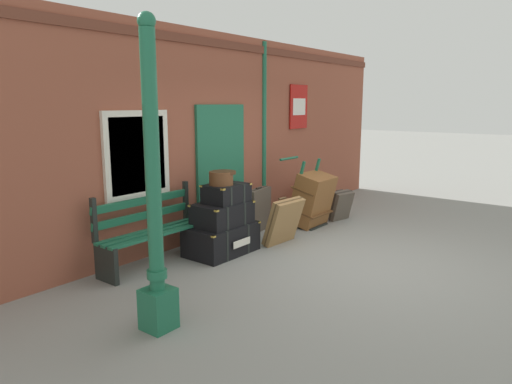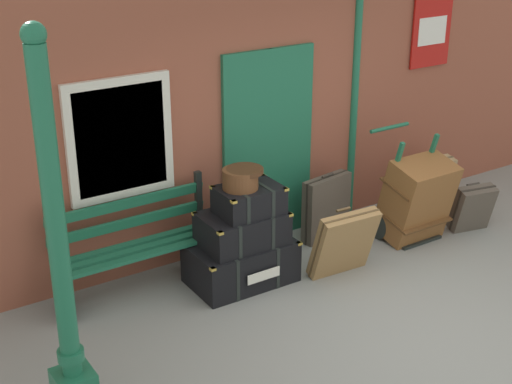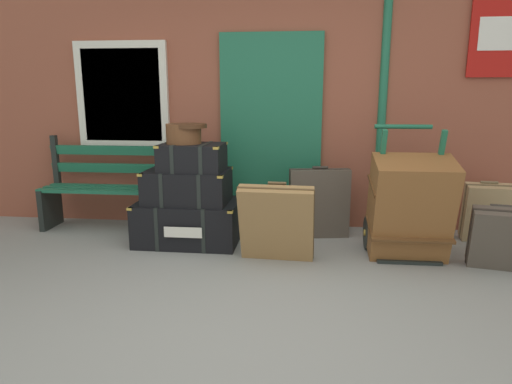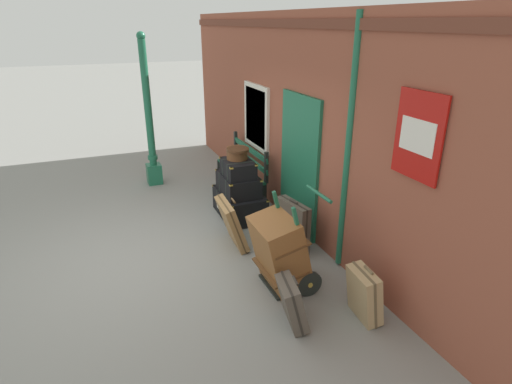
% 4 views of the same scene
% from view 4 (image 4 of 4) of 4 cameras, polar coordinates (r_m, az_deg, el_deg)
% --- Properties ---
extents(ground_plane, '(60.00, 60.00, 0.00)m').
position_cam_4_polar(ground_plane, '(6.05, -15.36, -8.83)').
color(ground_plane, gray).
extents(brick_facade, '(10.40, 0.35, 3.20)m').
position_cam_4_polar(brick_facade, '(6.21, 7.55, 8.62)').
color(brick_facade, brown).
rests_on(brick_facade, ground).
extents(lamp_post, '(0.28, 0.28, 2.89)m').
position_cam_4_polar(lamp_post, '(8.39, -14.27, 8.15)').
color(lamp_post, '#1E6647').
rests_on(lamp_post, ground).
extents(platform_bench, '(1.60, 0.43, 1.01)m').
position_cam_4_polar(platform_bench, '(7.83, -1.81, 2.90)').
color(platform_bench, '#1E6647').
rests_on(platform_bench, ground).
extents(steamer_trunk_base, '(1.02, 0.68, 0.43)m').
position_cam_4_polar(steamer_trunk_base, '(7.00, -2.26, -1.64)').
color(steamer_trunk_base, black).
rests_on(steamer_trunk_base, ground).
extents(steamer_trunk_middle, '(0.82, 0.57, 0.33)m').
position_cam_4_polar(steamer_trunk_middle, '(6.84, -2.43, 1.14)').
color(steamer_trunk_middle, black).
rests_on(steamer_trunk_middle, steamer_trunk_base).
extents(steamer_trunk_top, '(0.62, 0.47, 0.27)m').
position_cam_4_polar(steamer_trunk_top, '(6.68, -2.47, 3.26)').
color(steamer_trunk_top, black).
rests_on(steamer_trunk_top, steamer_trunk_middle).
extents(round_hatbox, '(0.39, 0.35, 0.19)m').
position_cam_4_polar(round_hatbox, '(6.68, -2.58, 5.40)').
color(round_hatbox, brown).
rests_on(round_hatbox, steamer_trunk_top).
extents(porters_trolley, '(0.71, 0.68, 1.18)m').
position_cam_4_polar(porters_trolley, '(5.25, 5.02, -9.74)').
color(porters_trolley, black).
rests_on(porters_trolley, ground).
extents(large_brown_trunk, '(0.70, 0.63, 0.96)m').
position_cam_4_polar(large_brown_trunk, '(5.07, 3.29, -8.17)').
color(large_brown_trunk, brown).
rests_on(large_brown_trunk, ground).
extents(suitcase_cream, '(0.47, 0.32, 0.62)m').
position_cam_4_polar(suitcase_cream, '(4.81, 14.59, -13.39)').
color(suitcase_cream, tan).
rests_on(suitcase_cream, ground).
extents(suitcase_slate, '(0.63, 0.25, 0.75)m').
position_cam_4_polar(suitcase_slate, '(5.97, 5.04, -4.58)').
color(suitcase_slate, '#51473D').
rests_on(suitcase_slate, ground).
extents(suitcase_olive, '(0.67, 0.39, 0.72)m').
position_cam_4_polar(suitcase_olive, '(6.02, -3.32, -4.31)').
color(suitcase_olive, olive).
rests_on(suitcase_olive, ground).
extents(suitcase_oxblood, '(0.50, 0.38, 0.57)m').
position_cam_4_polar(suitcase_oxblood, '(4.60, 4.97, -14.88)').
color(suitcase_oxblood, '#51473D').
rests_on(suitcase_oxblood, ground).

